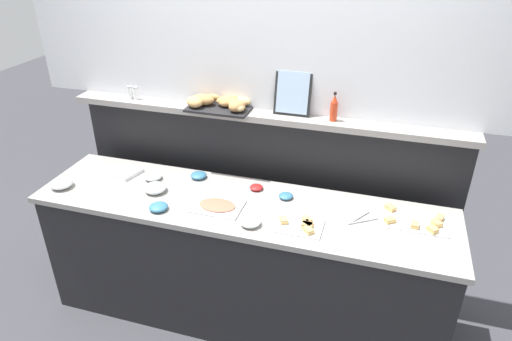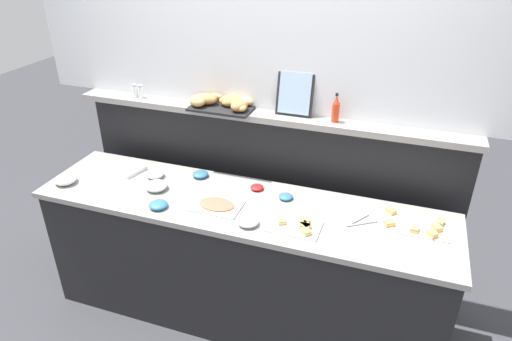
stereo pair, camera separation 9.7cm
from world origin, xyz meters
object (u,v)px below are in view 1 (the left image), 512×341
(sandwich_platter_rear, at_px, (298,225))
(cold_cuts_platter, at_px, (217,206))
(glass_bowl_medium, at_px, (250,222))
(hot_sauce_bottle, at_px, (334,108))
(condiment_bowl_red, at_px, (158,207))
(bread_basket, at_px, (221,103))
(glass_bowl_small, at_px, (155,188))
(condiment_bowl_dark, at_px, (199,175))
(condiment_bowl_teal, at_px, (256,187))
(serving_tongs, at_px, (360,220))
(salt_shaker, at_px, (130,92))
(framed_picture, at_px, (293,93))
(condiment_bowl_cream, at_px, (286,196))
(pepper_shaker, at_px, (136,93))
(glass_bowl_large, at_px, (153,177))
(sandwich_platter_side, at_px, (416,221))
(glass_bowl_extra, at_px, (61,184))
(napkin_stack, at_px, (126,172))

(sandwich_platter_rear, bearing_deg, cold_cuts_platter, 173.78)
(glass_bowl_medium, height_order, hot_sauce_bottle, hot_sauce_bottle)
(glass_bowl_medium, bearing_deg, condiment_bowl_red, -179.09)
(cold_cuts_platter, height_order, condiment_bowl_red, condiment_bowl_red)
(sandwich_platter_rear, height_order, bread_basket, bread_basket)
(glass_bowl_small, distance_m, condiment_bowl_dark, 0.30)
(sandwich_platter_rear, relative_size, condiment_bowl_teal, 3.54)
(serving_tongs, relative_size, hot_sauce_bottle, 0.92)
(sandwich_platter_rear, bearing_deg, glass_bowl_small, 173.40)
(salt_shaker, xyz_separation_m, framed_picture, (1.10, 0.04, 0.09))
(condiment_bowl_dark, height_order, condiment_bowl_cream, condiment_bowl_dark)
(salt_shaker, height_order, pepper_shaker, same)
(glass_bowl_small, xyz_separation_m, salt_shaker, (-0.36, 0.43, 0.44))
(serving_tongs, height_order, hot_sauce_bottle, hot_sauce_bottle)
(glass_bowl_large, bearing_deg, framed_picture, 22.32)
(bread_basket, bearing_deg, glass_bowl_medium, -57.79)
(sandwich_platter_side, bearing_deg, glass_bowl_large, 179.32)
(glass_bowl_small, bearing_deg, condiment_bowl_dark, 52.26)
(condiment_bowl_dark, bearing_deg, sandwich_platter_rear, -25.19)
(glass_bowl_medium, xyz_separation_m, condiment_bowl_dark, (-0.48, 0.41, -0.00))
(sandwich_platter_side, height_order, pepper_shaker, pepper_shaker)
(glass_bowl_medium, distance_m, condiment_bowl_dark, 0.63)
(glass_bowl_extra, bearing_deg, hot_sauce_bottle, 19.46)
(glass_bowl_medium, bearing_deg, condiment_bowl_teal, 101.75)
(glass_bowl_large, distance_m, condiment_bowl_teal, 0.68)
(glass_bowl_small, bearing_deg, serving_tongs, 2.40)
(glass_bowl_large, relative_size, framed_picture, 0.41)
(cold_cuts_platter, xyz_separation_m, condiment_bowl_red, (-0.31, -0.12, 0.01))
(glass_bowl_large, relative_size, glass_bowl_small, 0.83)
(sandwich_platter_side, bearing_deg, cold_cuts_platter, -171.37)
(condiment_bowl_dark, bearing_deg, glass_bowl_small, -127.74)
(condiment_bowl_teal, xyz_separation_m, condiment_bowl_cream, (0.20, -0.05, 0.00))
(glass_bowl_small, distance_m, napkin_stack, 0.34)
(condiment_bowl_cream, relative_size, serving_tongs, 0.52)
(sandwich_platter_rear, distance_m, framed_picture, 0.81)
(sandwich_platter_side, bearing_deg, hot_sauce_bottle, 148.84)
(glass_bowl_small, bearing_deg, glass_bowl_medium, -14.12)
(pepper_shaker, height_order, bread_basket, pepper_shaker)
(cold_cuts_platter, distance_m, pepper_shaker, 1.00)
(hot_sauce_bottle, bearing_deg, framed_picture, 172.65)
(glass_bowl_large, bearing_deg, hot_sauce_bottle, 15.74)
(condiment_bowl_teal, relative_size, condiment_bowl_dark, 0.79)
(pepper_shaker, bearing_deg, napkin_stack, -85.88)
(cold_cuts_platter, bearing_deg, hot_sauce_bottle, 40.91)
(sandwich_platter_side, height_order, condiment_bowl_cream, sandwich_platter_side)
(condiment_bowl_dark, height_order, pepper_shaker, pepper_shaker)
(serving_tongs, bearing_deg, salt_shaker, 166.59)
(serving_tongs, relative_size, salt_shaker, 1.86)
(glass_bowl_extra, relative_size, hot_sauce_bottle, 0.79)
(serving_tongs, height_order, pepper_shaker, pepper_shaker)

